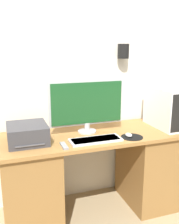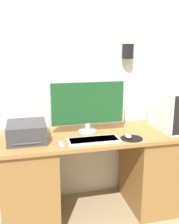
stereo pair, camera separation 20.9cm
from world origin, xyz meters
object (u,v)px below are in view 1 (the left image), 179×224
(keyboard, at_px, (96,140))
(printer, at_px, (27,134))
(monitor, at_px, (87,104))
(computer_tower, at_px, (164,108))
(mouse, at_px, (129,135))
(remote_control, at_px, (64,146))

(keyboard, distance_m, printer, 0.55)
(monitor, relative_size, keyboard, 1.58)
(monitor, distance_m, computer_tower, 0.74)
(mouse, height_order, computer_tower, computer_tower)
(mouse, relative_size, computer_tower, 0.17)
(printer, height_order, remote_control, printer)
(monitor, height_order, remote_control, monitor)
(mouse, bearing_deg, computer_tower, 19.14)
(remote_control, bearing_deg, computer_tower, 10.56)
(computer_tower, bearing_deg, keyboard, -168.53)
(mouse, height_order, printer, printer)
(printer, distance_m, remote_control, 0.32)
(monitor, relative_size, mouse, 8.88)
(mouse, bearing_deg, printer, 169.53)
(monitor, bearing_deg, printer, -170.13)
(mouse, distance_m, printer, 0.84)
(monitor, relative_size, remote_control, 4.75)
(remote_control, bearing_deg, printer, 143.34)
(keyboard, distance_m, mouse, 0.30)
(keyboard, bearing_deg, computer_tower, 11.47)
(keyboard, relative_size, printer, 1.26)
(printer, bearing_deg, remote_control, -36.66)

